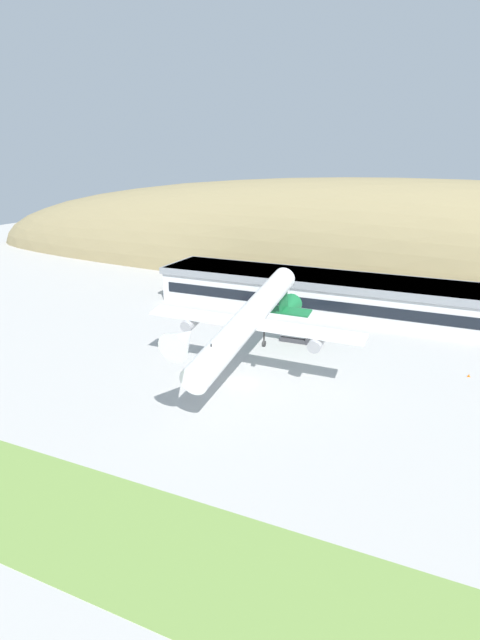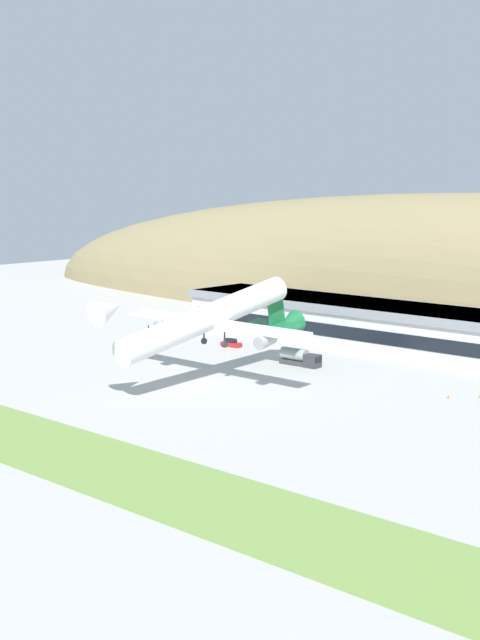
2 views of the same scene
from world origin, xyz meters
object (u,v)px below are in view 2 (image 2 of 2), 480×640
(service_car_1, at_px, (231,343))
(traffic_cone_1, at_px, (480,396))
(cargo_airplane, at_px, (211,319))
(fuel_truck, at_px, (300,358))
(terminal_building, at_px, (384,324))
(traffic_cone_0, at_px, (448,397))

(service_car_1, distance_m, traffic_cone_1, 60.63)
(cargo_airplane, distance_m, traffic_cone_1, 46.84)
(cargo_airplane, relative_size, fuel_truck, 5.79)
(service_car_1, bearing_deg, fuel_truck, -13.43)
(terminal_building, relative_size, cargo_airplane, 1.95)
(cargo_airplane, height_order, fuel_truck, cargo_airplane)
(fuel_truck, bearing_deg, service_car_1, 166.57)
(service_car_1, height_order, traffic_cone_1, service_car_1)
(fuel_truck, relative_size, traffic_cone_1, 14.79)
(service_car_1, relative_size, traffic_cone_0, 8.10)
(service_car_1, distance_m, traffic_cone_0, 57.64)
(traffic_cone_0, height_order, traffic_cone_1, same)
(cargo_airplane, xyz_separation_m, traffic_cone_1, (40.05, 21.66, -10.98))
(service_car_1, relative_size, fuel_truck, 0.55)
(service_car_1, bearing_deg, traffic_cone_0, -9.57)
(fuel_truck, xyz_separation_m, traffic_cone_0, (34.00, -4.13, -1.22))
(fuel_truck, bearing_deg, terminal_building, 82.76)
(service_car_1, relative_size, traffic_cone_1, 8.10)
(traffic_cone_1, bearing_deg, fuel_truck, 179.87)
(traffic_cone_1, bearing_deg, cargo_airplane, -151.60)
(cargo_airplane, distance_m, fuel_truck, 23.97)
(service_car_1, bearing_deg, cargo_airplane, -53.23)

